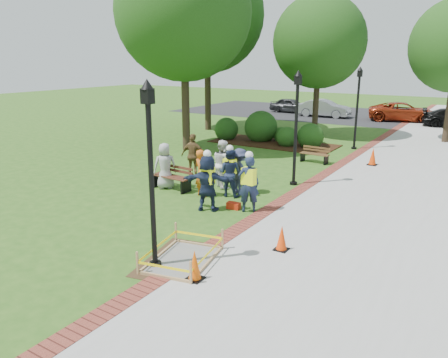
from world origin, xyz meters
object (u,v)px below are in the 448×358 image
Objects in this scene: wet_concrete_pad at (183,252)px; hivis_worker_b at (249,182)px; lamp_near at (151,162)px; hivis_worker_a at (208,181)px; bench_near at (172,182)px; hivis_worker_c at (230,171)px; cone_front at (195,266)px.

wet_concrete_pad is 1.34× the size of hivis_worker_b.
wet_concrete_pad is 2.34m from lamp_near.
lamp_near is at bearing -73.54° from hivis_worker_a.
hivis_worker_c is at bearing 11.28° from bench_near.
lamp_near is at bearing -76.46° from hivis_worker_c.
lamp_near is at bearing -90.22° from hivis_worker_b.
wet_concrete_pad is 3.97m from hivis_worker_b.
wet_concrete_pad is at bearing -65.18° from hivis_worker_a.
lamp_near is at bearing -54.89° from bench_near.
cone_front is (4.71, -5.09, 0.06)m from bench_near.
bench_near is 0.84× the size of hivis_worker_b.
hivis_worker_b is at bearing -9.75° from bench_near.
hivis_worker_c is (-1.34, 1.05, -0.05)m from hivis_worker_b.
bench_near is 2.32× the size of cone_front.
lamp_near reaches higher than bench_near.
cone_front is 0.36× the size of hivis_worker_b.
bench_near is 0.38× the size of lamp_near.
wet_concrete_pad is 0.61× the size of lamp_near.
cone_front is 4.67m from hivis_worker_b.
hivis_worker_a is 1.29m from hivis_worker_b.
hivis_worker_a reaches higher than bench_near.
wet_concrete_pad is 1.43× the size of hivis_worker_c.
lamp_near reaches higher than hivis_worker_c.
hivis_worker_a is at bearing -26.23° from bench_near.
hivis_worker_a reaches higher than wet_concrete_pad.
hivis_worker_b is at bearing 26.34° from hivis_worker_a.
hivis_worker_b is (3.55, -0.61, 0.68)m from bench_near.
lamp_near is at bearing 177.25° from cone_front.
bench_near is 2.35m from hivis_worker_c.
cone_front is at bearing -37.02° from wet_concrete_pad.
hivis_worker_c is at bearing 109.14° from wet_concrete_pad.
lamp_near is (-1.18, 0.06, 2.14)m from cone_front.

